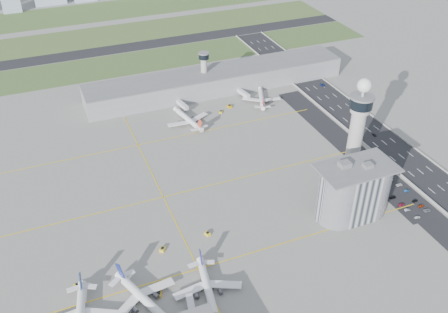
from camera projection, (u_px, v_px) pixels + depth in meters
name	position (u px, v px, depth m)	size (l,w,h in m)	color
ground	(248.00, 211.00, 277.91)	(1000.00, 1000.00, 0.00)	gray
grass_strip_0	(123.00, 64.00, 443.93)	(480.00, 50.00, 0.08)	#3E592A
grass_strip_1	(106.00, 36.00, 501.36)	(480.00, 60.00, 0.08)	#415528
grass_strip_2	(92.00, 12.00, 562.62)	(480.00, 70.00, 0.08)	#3C5226
runway	(114.00, 50.00, 472.25)	(480.00, 22.00, 0.10)	black
highway	(414.00, 166.00, 313.84)	(28.00, 500.00, 0.10)	black
barrier_left	(396.00, 170.00, 309.15)	(0.60, 500.00, 1.20)	#9E9E99
barrier_right	(432.00, 161.00, 317.90)	(0.60, 500.00, 1.20)	#9E9E99
landside_road	(391.00, 184.00, 298.37)	(18.00, 260.00, 0.08)	black
parking_lot	(402.00, 197.00, 288.55)	(20.00, 44.00, 0.10)	black
taxiway_line_h_0	(198.00, 269.00, 242.43)	(260.00, 0.60, 0.01)	yellow
taxiway_line_h_1	(163.00, 197.00, 288.37)	(260.00, 0.60, 0.01)	yellow
taxiway_line_h_2	(138.00, 145.00, 334.32)	(260.00, 0.60, 0.01)	yellow
taxiway_line_v	(163.00, 197.00, 288.37)	(0.60, 260.00, 0.01)	yellow
control_tower	(357.00, 126.00, 286.85)	(14.00, 14.00, 64.50)	#ADAAA5
secondary_tower	(204.00, 68.00, 391.58)	(8.60, 8.60, 31.90)	#ADAAA5
admin_building	(353.00, 191.00, 268.72)	(42.00, 24.00, 33.50)	#B2B2B7
terminal_pier	(217.00, 80.00, 399.30)	(210.00, 32.00, 15.80)	gray
airplane_near_b	(143.00, 295.00, 222.07)	(39.97, 33.98, 11.19)	white
airplane_near_c	(208.00, 286.00, 226.68)	(38.20, 32.47, 10.70)	white
airplane_far_a	(187.00, 116.00, 355.98)	(38.53, 32.75, 10.79)	white
airplane_far_b	(262.00, 95.00, 383.43)	(35.18, 29.90, 9.85)	white
jet_bridge_far_0	(178.00, 103.00, 378.01)	(14.00, 3.00, 5.70)	silver
jet_bridge_far_1	(239.00, 91.00, 393.64)	(14.00, 3.00, 5.70)	silver
tug_0	(77.00, 285.00, 232.97)	(1.94, 2.83, 1.64)	yellow
tug_1	(159.00, 294.00, 228.42)	(2.32, 3.38, 1.96)	gold
tug_2	(162.00, 249.00, 252.26)	(2.32, 3.37, 1.96)	yellow
tug_3	(208.00, 233.00, 261.81)	(2.09, 3.05, 1.77)	yellow
tug_4	(221.00, 112.00, 370.64)	(2.00, 2.91, 1.69)	gold
tug_5	(229.00, 106.00, 377.29)	(2.50, 3.64, 2.12)	#D0A003
car_lot_0	(417.00, 217.00, 273.02)	(1.40, 3.49, 1.19)	white
car_lot_1	(407.00, 210.00, 278.18)	(1.24, 3.57, 1.18)	gray
car_lot_2	(401.00, 205.00, 281.75)	(1.95, 4.24, 1.18)	#A52447
car_lot_3	(393.00, 197.00, 287.27)	(1.69, 4.16, 1.21)	black
car_lot_4	(384.00, 189.00, 293.49)	(1.34, 3.33, 1.14)	navy
car_lot_5	(377.00, 182.00, 299.62)	(1.25, 3.59, 1.18)	silver
car_lot_6	(427.00, 210.00, 277.76)	(2.02, 4.37, 1.22)	gray
car_lot_7	(421.00, 206.00, 280.99)	(1.56, 3.85, 1.12)	#9A320E
car_lot_8	(415.00, 201.00, 284.65)	(1.43, 3.55, 1.21)	black
car_lot_9	(407.00, 191.00, 292.48)	(1.21, 3.46, 1.14)	navy
car_lot_10	(399.00, 185.00, 297.20)	(1.93, 4.19, 1.16)	silver
car_lot_11	(391.00, 180.00, 300.87)	(1.59, 3.91, 1.13)	#90979D
car_hw_1	(374.00, 135.00, 343.86)	(1.28, 3.68, 1.21)	black
car_hw_2	(322.00, 85.00, 408.21)	(2.15, 4.67, 1.30)	navy
car_hw_4	(275.00, 61.00, 448.09)	(1.33, 3.31, 1.13)	gray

